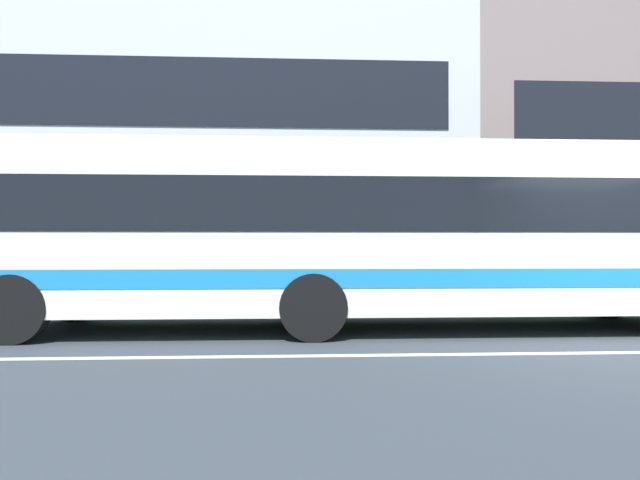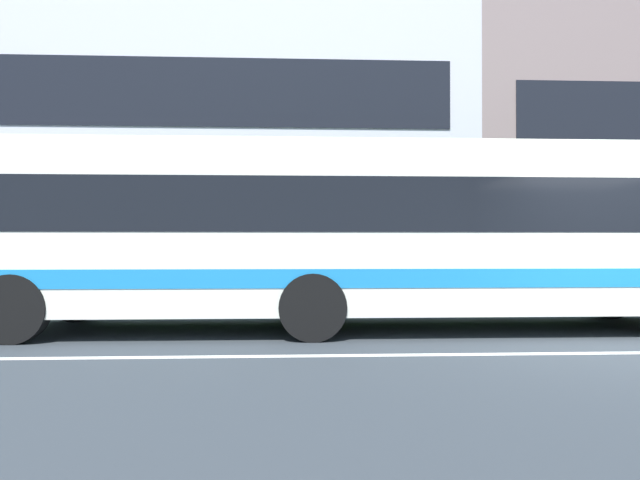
{
  "view_description": "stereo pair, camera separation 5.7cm",
  "coord_description": "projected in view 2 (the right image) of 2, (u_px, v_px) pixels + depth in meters",
  "views": [
    {
      "loc": [
        -4.73,
        -7.24,
        1.41
      ],
      "look_at": [
        -4.2,
        2.55,
        1.5
      ],
      "focal_mm": 31.94,
      "sensor_mm": 36.0,
      "label": 1
    },
    {
      "loc": [
        -4.67,
        -7.24,
        1.41
      ],
      "look_at": [
        -4.2,
        2.55,
        1.5
      ],
      "focal_mm": 31.94,
      "sensor_mm": 36.0,
      "label": 2
    }
  ],
  "objects": [
    {
      "name": "hedge_row_far",
      "position": [
        516.0,
        280.0,
        13.37
      ],
      "size": [
        23.36,
        1.1,
        1.2
      ],
      "primitive_type": "cube",
      "color": "#2A5921",
      "rests_on": "ground_plane"
    },
    {
      "name": "transit_bus",
      "position": [
        355.0,
        230.0,
        9.58
      ],
      "size": [
        12.14,
        2.66,
        3.03
      ],
      "color": "white",
      "rests_on": "ground_plane"
    },
    {
      "name": "apartment_block_left",
      "position": [
        120.0,
        149.0,
        21.61
      ],
      "size": [
        24.46,
        10.34,
        10.18
      ],
      "color": "silver",
      "rests_on": "ground_plane"
    }
  ]
}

